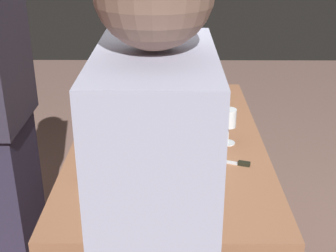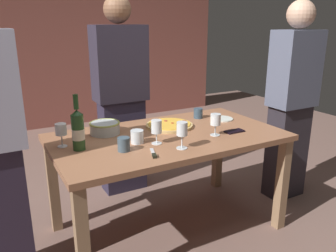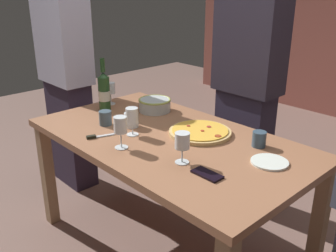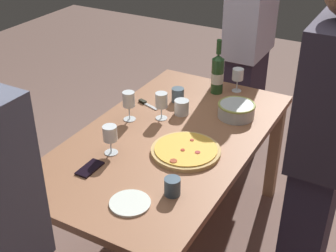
{
  "view_description": "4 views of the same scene",
  "coord_description": "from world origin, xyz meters",
  "px_view_note": "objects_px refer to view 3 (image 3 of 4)",
  "views": [
    {
      "loc": [
        -2.01,
        -0.01,
        1.71
      ],
      "look_at": [
        0.0,
        0.0,
        0.81
      ],
      "focal_mm": 49.47,
      "sensor_mm": 36.0,
      "label": 1
    },
    {
      "loc": [
        -1.11,
        -2.01,
        1.51
      ],
      "look_at": [
        0.0,
        0.0,
        0.81
      ],
      "focal_mm": 36.81,
      "sensor_mm": 36.0,
      "label": 2
    },
    {
      "loc": [
        1.43,
        -1.34,
        1.57
      ],
      "look_at": [
        0.0,
        0.0,
        0.81
      ],
      "focal_mm": 40.66,
      "sensor_mm": 36.0,
      "label": 3
    },
    {
      "loc": [
        1.83,
        1.01,
        2.01
      ],
      "look_at": [
        0.0,
        0.0,
        0.81
      ],
      "focal_mm": 48.9,
      "sensor_mm": 36.0,
      "label": 4
    }
  ],
  "objects_px": {
    "cell_phone": "(207,174)",
    "person_guest_right": "(247,88)",
    "serving_bowl": "(155,104)",
    "wine_glass_by_bottle": "(110,89)",
    "pizza": "(200,132)",
    "wine_glass_near_pizza": "(120,127)",
    "wine_glass_far_right": "(182,142)",
    "side_plate": "(270,162)",
    "pizza_knife": "(97,136)",
    "person_guest_left": "(66,79)",
    "wine_bottle": "(104,91)",
    "wine_glass_far_left": "(132,116)",
    "cup_ceramic": "(105,118)",
    "dining_table": "(168,152)",
    "cup_amber": "(259,139)",
    "cup_spare": "(131,120)"
  },
  "relations": [
    {
      "from": "wine_glass_near_pizza",
      "to": "wine_glass_far_right",
      "type": "bearing_deg",
      "value": 18.06
    },
    {
      "from": "side_plate",
      "to": "wine_glass_far_right",
      "type": "bearing_deg",
      "value": -133.85
    },
    {
      "from": "wine_glass_far_right",
      "to": "cup_amber",
      "type": "bearing_deg",
      "value": 71.63
    },
    {
      "from": "dining_table",
      "to": "serving_bowl",
      "type": "bearing_deg",
      "value": 148.16
    },
    {
      "from": "cell_phone",
      "to": "pizza_knife",
      "type": "bearing_deg",
      "value": -80.35
    },
    {
      "from": "serving_bowl",
      "to": "person_guest_right",
      "type": "xyz_separation_m",
      "value": [
        0.34,
        0.55,
        0.08
      ]
    },
    {
      "from": "serving_bowl",
      "to": "wine_glass_near_pizza",
      "type": "distance_m",
      "value": 0.61
    },
    {
      "from": "side_plate",
      "to": "wine_bottle",
      "type": "bearing_deg",
      "value": -174.1
    },
    {
      "from": "serving_bowl",
      "to": "wine_glass_far_right",
      "type": "relative_size",
      "value": 1.4
    },
    {
      "from": "cup_ceramic",
      "to": "wine_glass_far_right",
      "type": "bearing_deg",
      "value": -1.94
    },
    {
      "from": "wine_glass_far_left",
      "to": "side_plate",
      "type": "relative_size",
      "value": 0.89
    },
    {
      "from": "wine_bottle",
      "to": "cup_amber",
      "type": "relative_size",
      "value": 4.24
    },
    {
      "from": "wine_glass_near_pizza",
      "to": "pizza_knife",
      "type": "distance_m",
      "value": 0.23
    },
    {
      "from": "cup_amber",
      "to": "cell_phone",
      "type": "relative_size",
      "value": 0.57
    },
    {
      "from": "wine_glass_near_pizza",
      "to": "side_plate",
      "type": "height_order",
      "value": "wine_glass_near_pizza"
    },
    {
      "from": "wine_bottle",
      "to": "person_guest_right",
      "type": "height_order",
      "value": "person_guest_right"
    },
    {
      "from": "person_guest_right",
      "to": "person_guest_left",
      "type": "bearing_deg",
      "value": -58.36
    },
    {
      "from": "wine_glass_near_pizza",
      "to": "wine_glass_far_left",
      "type": "height_order",
      "value": "wine_glass_near_pizza"
    },
    {
      "from": "cell_phone",
      "to": "pizza",
      "type": "bearing_deg",
      "value": -133.78
    },
    {
      "from": "cup_spare",
      "to": "pizza_knife",
      "type": "bearing_deg",
      "value": -90.31
    },
    {
      "from": "wine_bottle",
      "to": "person_guest_left",
      "type": "bearing_deg",
      "value": 178.75
    },
    {
      "from": "pizza",
      "to": "wine_glass_far_left",
      "type": "height_order",
      "value": "wine_glass_far_left"
    },
    {
      "from": "person_guest_left",
      "to": "wine_glass_by_bottle",
      "type": "bearing_deg",
      "value": 12.89
    },
    {
      "from": "pizza",
      "to": "person_guest_left",
      "type": "xyz_separation_m",
      "value": [
        -1.24,
        -0.14,
        0.11
      ]
    },
    {
      "from": "wine_glass_far_left",
      "to": "cup_ceramic",
      "type": "xyz_separation_m",
      "value": [
        -0.24,
        -0.02,
        -0.07
      ]
    },
    {
      "from": "wine_glass_far_left",
      "to": "person_guest_right",
      "type": "height_order",
      "value": "person_guest_right"
    },
    {
      "from": "wine_bottle",
      "to": "wine_glass_far_left",
      "type": "bearing_deg",
      "value": -16.14
    },
    {
      "from": "side_plate",
      "to": "pizza_knife",
      "type": "bearing_deg",
      "value": -152.76
    },
    {
      "from": "wine_glass_far_right",
      "to": "cell_phone",
      "type": "bearing_deg",
      "value": -2.61
    },
    {
      "from": "wine_glass_by_bottle",
      "to": "cup_amber",
      "type": "bearing_deg",
      "value": 7.3
    },
    {
      "from": "wine_glass_far_right",
      "to": "cup_ceramic",
      "type": "bearing_deg",
      "value": 178.06
    },
    {
      "from": "person_guest_right",
      "to": "wine_glass_far_left",
      "type": "bearing_deg",
      "value": -10.14
    },
    {
      "from": "wine_bottle",
      "to": "pizza_knife",
      "type": "distance_m",
      "value": 0.49
    },
    {
      "from": "serving_bowl",
      "to": "cell_phone",
      "type": "distance_m",
      "value": 0.93
    },
    {
      "from": "serving_bowl",
      "to": "wine_glass_by_bottle",
      "type": "bearing_deg",
      "value": -159.06
    },
    {
      "from": "dining_table",
      "to": "person_guest_right",
      "type": "bearing_deg",
      "value": 93.08
    },
    {
      "from": "serving_bowl",
      "to": "cell_phone",
      "type": "bearing_deg",
      "value": -26.64
    },
    {
      "from": "dining_table",
      "to": "pizza_knife",
      "type": "relative_size",
      "value": 10.16
    },
    {
      "from": "cell_phone",
      "to": "person_guest_left",
      "type": "xyz_separation_m",
      "value": [
        -1.59,
        0.2,
        0.11
      ]
    },
    {
      "from": "wine_glass_near_pizza",
      "to": "cup_ceramic",
      "type": "distance_m",
      "value": 0.37
    },
    {
      "from": "wine_glass_far_left",
      "to": "person_guest_left",
      "type": "relative_size",
      "value": 0.09
    },
    {
      "from": "dining_table",
      "to": "wine_glass_near_pizza",
      "type": "relative_size",
      "value": 9.33
    },
    {
      "from": "wine_glass_near_pizza",
      "to": "cup_amber",
      "type": "distance_m",
      "value": 0.72
    },
    {
      "from": "pizza",
      "to": "person_guest_right",
      "type": "bearing_deg",
      "value": 102.63
    },
    {
      "from": "cup_spare",
      "to": "cup_amber",
      "type": "bearing_deg",
      "value": 24.46
    },
    {
      "from": "cell_phone",
      "to": "person_guest_right",
      "type": "bearing_deg",
      "value": -152.91
    },
    {
      "from": "pizza",
      "to": "person_guest_left",
      "type": "distance_m",
      "value": 1.25
    },
    {
      "from": "pizza_knife",
      "to": "person_guest_right",
      "type": "relative_size",
      "value": 0.09
    },
    {
      "from": "wine_glass_far_right",
      "to": "pizza_knife",
      "type": "relative_size",
      "value": 0.97
    },
    {
      "from": "wine_bottle",
      "to": "wine_glass_by_bottle",
      "type": "relative_size",
      "value": 2.3
    }
  ]
}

